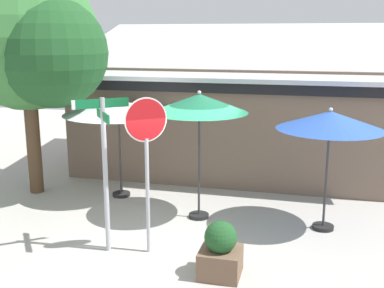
# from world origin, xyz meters

# --- Properties ---
(ground_plane) EXTENTS (28.00, 28.00, 0.10)m
(ground_plane) POSITION_xyz_m (0.00, 0.00, -0.05)
(ground_plane) COLOR #ADA8A0
(cafe_building) EXTENTS (9.31, 5.07, 4.30)m
(cafe_building) POSITION_xyz_m (0.48, 5.26, 1.64)
(cafe_building) COLOR #705B4C
(cafe_building) RESTS_ON ground
(street_sign_post) EXTENTS (0.82, 0.77, 2.87)m
(street_sign_post) POSITION_xyz_m (-0.91, -1.04, 1.79)
(street_sign_post) COLOR #A8AAB2
(street_sign_post) RESTS_ON ground
(stop_sign) EXTENTS (0.61, 0.53, 2.89)m
(stop_sign) POSITION_xyz_m (-0.15, -0.91, 2.02)
(stop_sign) COLOR #A8AAB2
(stop_sign) RESTS_ON ground
(patio_umbrella_ivory_left) EXTENTS (2.66, 2.66, 2.47)m
(patio_umbrella_ivory_left) POSITION_xyz_m (-1.86, 1.88, 2.22)
(patio_umbrella_ivory_left) COLOR black
(patio_umbrella_ivory_left) RESTS_ON ground
(patio_umbrella_forest_green_center) EXTENTS (2.06, 2.06, 2.81)m
(patio_umbrella_forest_green_center) POSITION_xyz_m (0.36, 0.96, 2.51)
(patio_umbrella_forest_green_center) COLOR black
(patio_umbrella_forest_green_center) RESTS_ON ground
(patio_umbrella_royal_blue_right) EXTENTS (2.12, 2.12, 2.54)m
(patio_umbrella_royal_blue_right) POSITION_xyz_m (3.01, 0.99, 2.27)
(patio_umbrella_royal_blue_right) COLOR black
(patio_umbrella_royal_blue_right) RESTS_ON ground
(shade_tree) EXTENTS (3.98, 3.51, 5.64)m
(shade_tree) POSITION_xyz_m (-3.83, 1.54, 3.77)
(shade_tree) COLOR brown
(shade_tree) RESTS_ON ground
(sidewalk_planter) EXTENTS (0.68, 0.68, 0.96)m
(sidewalk_planter) POSITION_xyz_m (1.31, -1.44, 0.43)
(sidewalk_planter) COLOR brown
(sidewalk_planter) RESTS_ON ground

